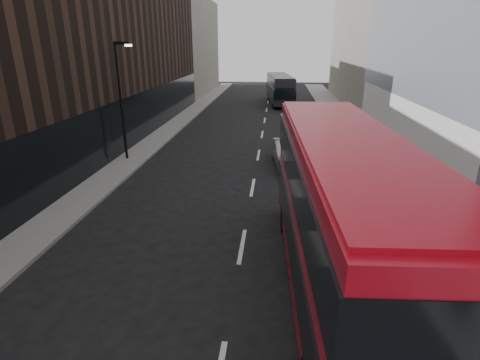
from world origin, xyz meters
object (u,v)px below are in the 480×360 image
(street_lamp, at_px, (121,94))
(car_c, at_px, (308,128))
(car_b, at_px, (288,153))
(grey_bus, at_px, (280,88))
(red_bus, at_px, (342,211))
(car_a, at_px, (298,145))

(street_lamp, xyz_separation_m, car_c, (11.87, 7.83, -3.53))
(car_b, distance_m, car_c, 8.03)
(car_b, bearing_deg, grey_bus, 84.23)
(red_bus, xyz_separation_m, grey_bus, (-1.57, 37.42, -0.87))
(car_a, distance_m, car_c, 5.92)
(car_c, bearing_deg, car_a, -98.87)
(grey_bus, distance_m, car_b, 25.02)
(red_bus, xyz_separation_m, car_b, (-1.10, 12.43, -1.93))
(street_lamp, height_order, grey_bus, street_lamp)
(red_bus, distance_m, car_a, 14.57)
(red_bus, distance_m, grey_bus, 37.46)
(red_bus, distance_m, car_c, 20.37)
(car_c, bearing_deg, grey_bus, 98.58)
(street_lamp, distance_m, grey_bus, 26.89)
(street_lamp, relative_size, car_a, 1.64)
(car_b, bearing_deg, red_bus, -91.79)
(grey_bus, relative_size, car_b, 2.31)
(red_bus, relative_size, car_b, 2.62)
(street_lamp, xyz_separation_m, red_bus, (11.21, -12.43, -1.49))
(grey_bus, xyz_separation_m, car_b, (0.47, -24.99, -1.06))
(car_b, relative_size, car_c, 1.03)
(red_bus, bearing_deg, car_c, 85.21)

